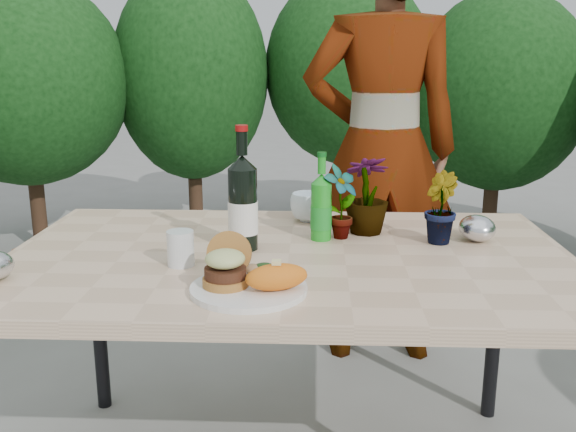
{
  "coord_description": "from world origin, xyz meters",
  "views": [
    {
      "loc": [
        0.07,
        -1.73,
        1.3
      ],
      "look_at": [
        0.0,
        -0.08,
        0.88
      ],
      "focal_mm": 40.0,
      "sensor_mm": 36.0,
      "label": 1
    }
  ],
  "objects_px": {
    "wine_bottle": "(243,205)",
    "person": "(382,150)",
    "patio_table": "(289,273)",
    "dinner_plate": "(249,289)"
  },
  "relations": [
    {
      "from": "patio_table",
      "to": "dinner_plate",
      "type": "relative_size",
      "value": 5.71
    },
    {
      "from": "dinner_plate",
      "to": "wine_bottle",
      "type": "xyz_separation_m",
      "value": [
        -0.05,
        0.34,
        0.12
      ]
    },
    {
      "from": "wine_bottle",
      "to": "person",
      "type": "distance_m",
      "value": 1.02
    },
    {
      "from": "dinner_plate",
      "to": "wine_bottle",
      "type": "bearing_deg",
      "value": 98.33
    },
    {
      "from": "patio_table",
      "to": "dinner_plate",
      "type": "distance_m",
      "value": 0.32
    },
    {
      "from": "wine_bottle",
      "to": "person",
      "type": "height_order",
      "value": "person"
    },
    {
      "from": "dinner_plate",
      "to": "person",
      "type": "height_order",
      "value": "person"
    },
    {
      "from": "patio_table",
      "to": "dinner_plate",
      "type": "bearing_deg",
      "value": -105.33
    },
    {
      "from": "wine_bottle",
      "to": "person",
      "type": "relative_size",
      "value": 0.2
    },
    {
      "from": "wine_bottle",
      "to": "person",
      "type": "bearing_deg",
      "value": 85.25
    }
  ]
}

